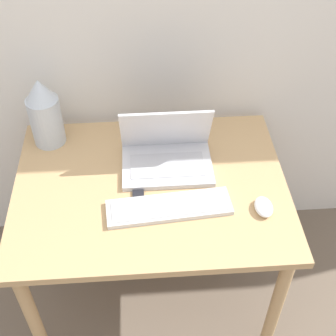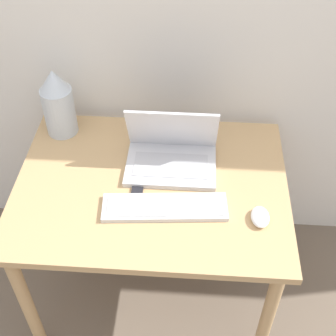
# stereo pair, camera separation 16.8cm
# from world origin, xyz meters

# --- Properties ---
(desk) EXTENTS (1.03, 0.78, 0.72)m
(desk) POSITION_xyz_m (0.00, 0.39, 0.62)
(desk) COLOR tan
(desk) RESTS_ON ground_plane
(laptop) EXTENTS (0.35, 0.24, 0.25)m
(laptop) POSITION_xyz_m (0.07, 0.51, 0.77)
(laptop) COLOR silver
(laptop) RESTS_ON desk
(keyboard) EXTENTS (0.46, 0.16, 0.02)m
(keyboard) POSITION_xyz_m (0.06, 0.26, 0.73)
(keyboard) COLOR silver
(keyboard) RESTS_ON desk
(mouse) EXTENTS (0.07, 0.10, 0.03)m
(mouse) POSITION_xyz_m (0.40, 0.24, 0.73)
(mouse) COLOR white
(mouse) RESTS_ON desk
(vase) EXTENTS (0.13, 0.13, 0.30)m
(vase) POSITION_xyz_m (-0.40, 0.67, 0.86)
(vase) COLOR silver
(vase) RESTS_ON desk
(mp3_player) EXTENTS (0.04, 0.06, 0.01)m
(mp3_player) POSITION_xyz_m (-0.05, 0.36, 0.72)
(mp3_player) COLOR black
(mp3_player) RESTS_ON desk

